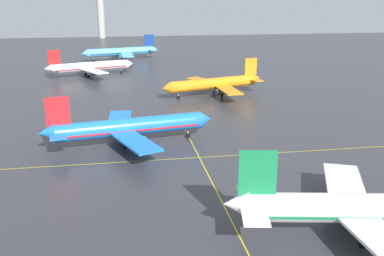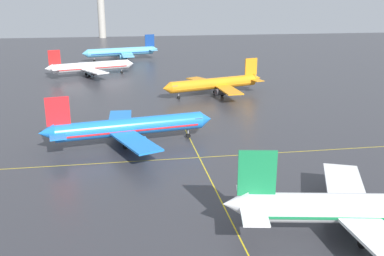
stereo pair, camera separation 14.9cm
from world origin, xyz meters
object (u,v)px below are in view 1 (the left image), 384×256
Objects in this scene: airliner_far_left_stand at (90,67)px; airliner_front_gate at (370,209)px; airliner_far_right_stand at (121,52)px; airliner_second_row at (129,127)px; control_tower at (100,7)px; airliner_third_row at (214,84)px.

airliner_front_gate is at bearing -71.38° from airliner_far_left_stand.
airliner_far_right_stand reaches higher than airliner_far_left_stand.
control_tower is (-13.01, 242.75, 17.79)m from airliner_second_row.
airliner_front_gate is 1.12× the size of airliner_third_row.
airliner_far_left_stand is 43.75m from airliner_far_right_stand.
airliner_front_gate is at bearing -79.83° from airliner_far_right_stand.
airliner_second_row is at bearing 125.19° from airliner_front_gate.
control_tower is at bearing 90.09° from airliner_far_left_stand.
airliner_far_right_stand is at bearing 100.17° from airliner_front_gate.
airliner_third_row is at bearing -78.31° from control_tower.
airliner_far_right_stand is (-30.37, 169.23, -0.12)m from airliner_front_gate.
airliner_second_row is (-30.13, 42.74, -0.20)m from airliner_front_gate.
airliner_third_row is 1.01× the size of airliner_far_left_stand.
airliner_front_gate is 86.43m from airliner_third_row.
control_tower reaches higher than airliner_front_gate.
airliner_front_gate is at bearing -54.81° from airliner_second_row.
airliner_second_row is at bearing -86.93° from control_tower.
airliner_far_left_stand is 0.92× the size of control_tower.
airliner_far_left_stand is at bearing -106.63° from airliner_far_right_stand.
airliner_third_row is at bearing -71.07° from airliner_far_right_stand.
airliner_second_row reaches higher than airliner_far_left_stand.
airliner_far_left_stand is (-12.76, 84.58, -0.22)m from airliner_second_row.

